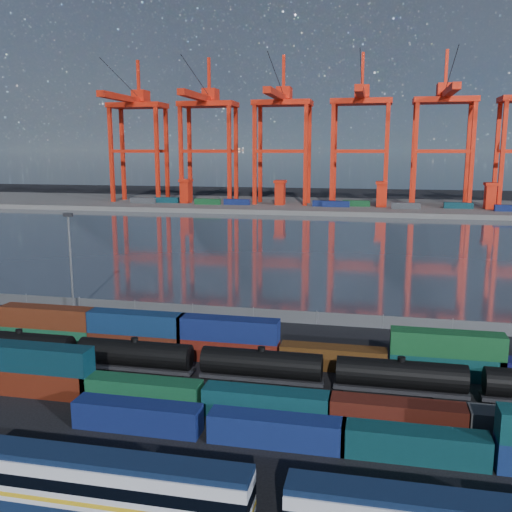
# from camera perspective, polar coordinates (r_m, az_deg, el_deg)

# --- Properties ---
(ground) EXTENTS (700.00, 700.00, 0.00)m
(ground) POSITION_cam_1_polar(r_m,az_deg,el_deg) (65.19, -5.66, -13.48)
(ground) COLOR black
(ground) RESTS_ON ground
(harbor_water) EXTENTS (700.00, 700.00, 0.00)m
(harbor_water) POSITION_cam_1_polar(r_m,az_deg,el_deg) (164.83, 5.44, 1.24)
(harbor_water) COLOR #313B47
(harbor_water) RESTS_ON ground
(far_quay) EXTENTS (700.00, 70.00, 2.00)m
(far_quay) POSITION_cam_1_polar(r_m,az_deg,el_deg) (268.49, 8.07, 4.98)
(far_quay) COLOR #514F4C
(far_quay) RESTS_ON ground
(distant_mountains) EXTENTS (2470.00, 1100.00, 520.00)m
(distant_mountains) POSITION_cam_1_polar(r_m,az_deg,el_deg) (1668.53, 14.10, 16.90)
(distant_mountains) COLOR #1E2630
(distant_mountains) RESTS_ON ground
(container_row_south) EXTENTS (139.73, 2.54, 5.42)m
(container_row_south) POSITION_cam_1_polar(r_m,az_deg,el_deg) (54.98, -3.22, -15.93)
(container_row_south) COLOR #46484B
(container_row_south) RESTS_ON ground
(container_row_mid) EXTENTS (141.93, 2.62, 5.59)m
(container_row_mid) POSITION_cam_1_polar(r_m,az_deg,el_deg) (58.66, 3.77, -14.33)
(container_row_mid) COLOR #37383B
(container_row_mid) RESTS_ON ground
(container_row_north) EXTENTS (142.83, 2.63, 5.62)m
(container_row_north) POSITION_cam_1_polar(r_m,az_deg,el_deg) (72.79, -0.73, -8.88)
(container_row_north) COLOR navy
(container_row_north) RESTS_ON ground
(tanker_string) EXTENTS (107.39, 3.09, 4.42)m
(tanker_string) POSITION_cam_1_polar(r_m,az_deg,el_deg) (70.97, -11.99, -9.69)
(tanker_string) COLOR black
(tanker_string) RESTS_ON ground
(waterfront_fence) EXTENTS (160.12, 0.12, 2.20)m
(waterfront_fence) POSITION_cam_1_polar(r_m,az_deg,el_deg) (90.30, -0.27, -5.85)
(waterfront_fence) COLOR #595B5E
(waterfront_fence) RESTS_ON ground
(yard_light_mast) EXTENTS (1.60, 0.40, 16.60)m
(yard_light_mast) POSITION_cam_1_polar(r_m,az_deg,el_deg) (97.33, -18.06, -0.15)
(yard_light_mast) COLOR slate
(yard_light_mast) RESTS_ON ground
(gantry_cranes) EXTENTS (201.33, 50.55, 68.45)m
(gantry_cranes) POSITION_cam_1_polar(r_m,az_deg,el_deg) (261.58, 6.50, 13.86)
(gantry_cranes) COLOR red
(gantry_cranes) RESTS_ON ground
(quay_containers) EXTENTS (172.58, 10.99, 2.60)m
(quay_containers) POSITION_cam_1_polar(r_m,az_deg,el_deg) (254.87, 5.37, 5.27)
(quay_containers) COLOR navy
(quay_containers) RESTS_ON far_quay
(straddle_carriers) EXTENTS (140.00, 7.00, 11.10)m
(straddle_carriers) POSITION_cam_1_polar(r_m,az_deg,el_deg) (258.17, 7.39, 6.30)
(straddle_carriers) COLOR red
(straddle_carriers) RESTS_ON far_quay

